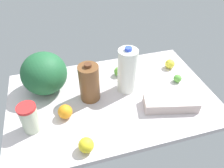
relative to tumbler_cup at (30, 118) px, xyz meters
The scene contains 11 objects.
countertop 47.60cm from the tumbler_cup, 13.96° to the left, with size 120.00×76.00×3.00cm, color silver.
tumbler_cup is the anchor object (origin of this frame).
chocolate_milk_jug 36.06cm from the tumbler_cup, 23.54° to the left, with size 11.51×11.51×24.14cm.
egg_carton 74.87cm from the tumbler_cup, ahead, with size 29.77×11.38×6.06cm, color beige.
watermelon 30.31cm from the tumbler_cup, 72.14° to the left, with size 26.43×26.43×24.88cm, color #215E35.
milk_jug 58.37cm from the tumbler_cup, 15.99° to the left, with size 11.35×11.35×29.28cm.
lime_by_jug 63.10cm from the tumbler_cup, 28.55° to the left, with size 6.20×6.20×6.20cm, color #5EAC36.
lime_loose 90.54cm from the tumbler_cup, ahead, with size 5.11×5.11×5.11cm, color #5CAC3F.
orange_beside_bowl 17.95cm from the tumbler_cup, 10.90° to the left, with size 7.71×7.71×7.71cm, color orange.
lemon_far_back 96.03cm from the tumbler_cup, 17.23° to the left, with size 6.44×6.44×6.44cm, color yellow.
lemon_near_front 31.50cm from the tumbler_cup, 39.68° to the right, with size 7.28×7.28×7.28cm, color yellow.
Camera 1 is at (-25.77, -90.20, 92.98)cm, focal length 35.00 mm.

